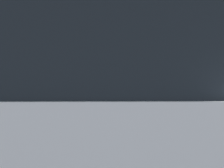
{
  "coord_description": "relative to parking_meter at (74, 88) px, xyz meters",
  "views": [
    {
      "loc": [
        -0.33,
        -3.85,
        1.16
      ],
      "look_at": [
        -0.03,
        0.51,
        1.24
      ],
      "focal_mm": 73.56,
      "sensor_mm": 36.0,
      "label": 1
    }
  ],
  "objects": [
    {
      "name": "background_railing",
      "position": [
        0.39,
        2.46,
        -0.26
      ],
      "size": [
        24.06,
        0.06,
        1.13
      ],
      "color": "#2D7A38",
      "rests_on": "sidewalk_curb"
    },
    {
      "name": "parking_meter",
      "position": [
        0.0,
        0.0,
        0.0
      ],
      "size": [
        0.16,
        0.17,
        1.51
      ],
      "rotation": [
        0.0,
        0.0,
        3.21
      ],
      "color": "slate",
      "rests_on": "sidewalk_curb"
    },
    {
      "name": "backdrop_wall",
      "position": [
        0.39,
        5.25,
        0.5
      ],
      "size": [
        32.0,
        0.5,
        3.4
      ],
      "primitive_type": "cube",
      "color": "brown",
      "rests_on": "ground"
    },
    {
      "name": "pedestrian_at_meter",
      "position": [
        0.64,
        0.03,
        -0.13
      ],
      "size": [
        0.6,
        0.6,
        1.64
      ],
      "rotation": [
        0.0,
        0.0,
        -2.96
      ],
      "color": "black",
      "rests_on": "sidewalk_curb"
    }
  ]
}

